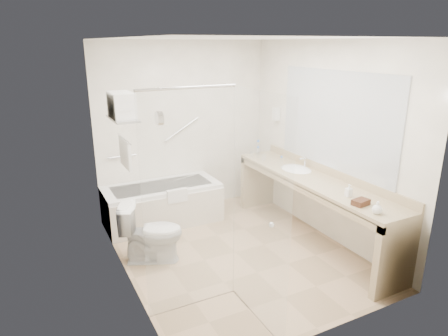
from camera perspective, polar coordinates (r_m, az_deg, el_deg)
name	(u,v)px	position (r m, az deg, el deg)	size (l,w,h in m)	color
floor	(235,252)	(5.01, 1.59, -11.91)	(3.20, 3.20, 0.00)	tan
ceiling	(237,38)	(4.37, 1.88, 18.02)	(2.60, 3.20, 0.10)	white
wall_back	(184,128)	(5.94, -5.73, 5.66)	(2.60, 0.10, 2.50)	white
wall_front	(333,202)	(3.29, 15.26, -4.70)	(2.60, 0.10, 2.50)	white
wall_left	(121,170)	(4.09, -14.46, -0.27)	(0.10, 3.20, 2.50)	white
wall_right	(325,142)	(5.26, 14.27, 3.66)	(0.10, 3.20, 2.50)	white
bathtub	(163,204)	(5.74, -8.77, -5.08)	(1.60, 0.73, 0.59)	white
grab_bar_short	(122,157)	(5.71, -14.40, 1.60)	(0.03, 0.03, 0.40)	silver
grab_bar_long	(182,129)	(5.89, -6.05, 5.54)	(0.03, 0.03, 0.60)	silver
shower_enclosure	(223,208)	(3.54, -0.08, -5.70)	(0.96, 0.91, 2.11)	silver
towel_shelf	(122,113)	(4.34, -14.35, 7.59)	(0.24, 0.55, 0.81)	silver
vanity_counter	(313,194)	(5.16, 12.53, -3.60)	(0.55, 2.70, 0.95)	tan
sink	(296,171)	(5.41, 10.25, -0.44)	(0.40, 0.52, 0.14)	white
faucet	(305,162)	(5.46, 11.52, 0.88)	(0.03, 0.03, 0.14)	silver
mirror	(335,121)	(5.08, 15.54, 6.55)	(0.02, 2.00, 1.20)	#B3B9C0
hairdryer_unit	(276,114)	(6.00, 7.46, 7.66)	(0.08, 0.10, 0.18)	white
toilet	(152,233)	(4.76, -10.29, -9.10)	(0.40, 0.72, 0.70)	white
amenity_basket	(361,202)	(4.38, 18.95, -4.64)	(0.18, 0.12, 0.06)	#4E2D1C
soap_bottle_a	(348,194)	(4.57, 17.35, -3.51)	(0.06, 0.14, 0.06)	white
soap_bottle_b	(377,209)	(4.21, 21.05, -5.48)	(0.10, 0.13, 0.10)	white
water_bottle_left	(258,153)	(5.81, 4.88, 2.18)	(0.05, 0.05, 0.18)	silver
water_bottle_mid	(281,163)	(5.38, 8.18, 0.77)	(0.05, 0.05, 0.17)	silver
water_bottle_right	(258,148)	(6.00, 4.89, 2.89)	(0.07, 0.07, 0.22)	silver
drinking_glass_near	(263,158)	(5.70, 5.64, 1.49)	(0.07, 0.07, 0.09)	silver
drinking_glass_far	(252,154)	(5.89, 3.96, 1.98)	(0.06, 0.06, 0.08)	silver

